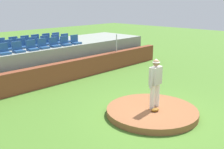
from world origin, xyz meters
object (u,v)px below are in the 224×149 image
Objects in this scene: pitcher at (155,80)px; stadium_chair_17 at (26,42)px; fielding_glove at (155,110)px; stadium_chair_1 at (18,49)px; stadium_chair_4 at (55,44)px; baseball at (151,97)px; stadium_chair_6 at (75,41)px; stadium_chair_2 at (32,47)px; stadium_chair_10 at (34,44)px; stadium_chair_12 at (56,41)px; stadium_chair_0 at (4,51)px; stadium_chair_15 at (1,45)px; stadium_chair_18 at (36,41)px; stadium_chair_8 at (10,47)px; stadium_chair_9 at (22,45)px; stadium_chair_11 at (46,42)px; stadium_chair_13 at (66,40)px; stadium_chair_5 at (65,42)px; stadium_chair_16 at (14,43)px; stadium_chair_3 at (43,45)px; stadium_chair_19 at (47,39)px.

stadium_chair_17 is at bearing 86.40° from pitcher.
stadium_chair_1 is (-1.29, 7.01, 1.48)m from fielding_glove.
stadium_chair_17 is (-0.67, 1.77, 0.00)m from stadium_chair_4.
baseball is 6.42m from stadium_chair_6.
stadium_chair_10 is at bearing -126.58° from stadium_chair_2.
stadium_chair_17 is (-0.15, 8.58, 0.49)m from pitcher.
stadium_chair_0 is at bearing 14.62° from stadium_chair_12.
stadium_chair_15 is 2.07m from stadium_chair_18.
stadium_chair_8 and stadium_chair_18 have the same top height.
stadium_chair_18 is at bearing -177.51° from stadium_chair_17.
stadium_chair_1 is 1.00× the size of stadium_chair_9.
stadium_chair_0 and stadium_chair_11 have the same top height.
stadium_chair_13 is at bearing 156.89° from stadium_chair_17.
stadium_chair_13 is (1.37, -0.01, 0.00)m from stadium_chair_11.
stadium_chair_1 is at bearing 23.81° from stadium_chair_11.
stadium_chair_18 is (-0.00, 1.80, 0.00)m from stadium_chair_4.
stadium_chair_6 is at bearing -178.85° from stadium_chair_2.
stadium_chair_5 reaches higher than baseball.
stadium_chair_17 reaches higher than baseball.
stadium_chair_15 is 1.00× the size of stadium_chair_16.
stadium_chair_3 is 1.61m from stadium_chair_8.
stadium_chair_11 is at bearing -156.19° from stadium_chair_1.
baseball is at bearing 96.55° from stadium_chair_17.
stadium_chair_8 and stadium_chair_9 have the same top height.
stadium_chair_13 and stadium_chair_19 have the same top height.
stadium_chair_5 reaches higher than fielding_glove.
stadium_chair_5 and stadium_chair_13 have the same top height.
stadium_chair_4 is 1.00× the size of stadium_chair_19.
stadium_chair_11 is 1.00× the size of stadium_chair_12.
stadium_chair_2 is at bearing 53.42° from stadium_chair_10.
stadium_chair_8 is 1.00× the size of stadium_chair_18.
pitcher is at bearing 95.65° from stadium_chair_16.
stadium_chair_19 is (1.38, 0.01, 0.00)m from stadium_chair_17.
stadium_chair_16 is at bearing -90.46° from stadium_chair_2.
stadium_chair_3 and stadium_chair_11 have the same top height.
stadium_chair_5 and stadium_chair_17 have the same top height.
stadium_chair_19 is (2.78, 0.03, 0.00)m from stadium_chair_15.
stadium_chair_16 is 0.69m from stadium_chair_17.
stadium_chair_13 is (3.51, 0.93, 0.00)m from stadium_chair_1.
stadium_chair_11 is at bearing -178.55° from stadium_chair_8.
stadium_chair_15 is (-2.79, 0.89, 0.00)m from stadium_chair_12.
stadium_chair_3 is 1.00× the size of stadium_chair_4.
stadium_chair_2 and stadium_chair_6 have the same top height.
fielding_glove is 8.20m from stadium_chair_12.
stadium_chair_9 is (1.43, 0.95, 0.00)m from stadium_chair_0.
baseball is 0.15× the size of stadium_chair_6.
stadium_chair_3 is 2.22m from stadium_chair_15.
stadium_chair_9 is 1.00× the size of stadium_chair_17.
stadium_chair_10 is at bearing 0.74° from stadium_chair_12.
stadium_chair_16 is at bearing -112.48° from stadium_chair_1.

